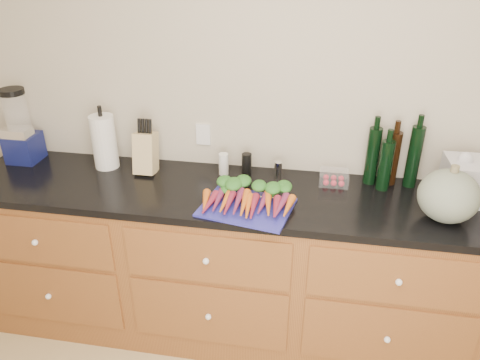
% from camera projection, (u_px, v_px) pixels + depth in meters
% --- Properties ---
extents(wall_back, '(4.10, 0.05, 2.60)m').
position_uv_depth(wall_back, '(313.00, 108.00, 2.48)').
color(wall_back, '#BAB09A').
rests_on(wall_back, ground).
extents(cabinets, '(3.60, 0.64, 0.90)m').
position_uv_depth(cabinets, '(300.00, 274.00, 2.59)').
color(cabinets, brown).
rests_on(cabinets, ground).
extents(countertop, '(3.64, 0.62, 0.04)m').
position_uv_depth(countertop, '(306.00, 200.00, 2.38)').
color(countertop, black).
rests_on(countertop, cabinets).
extents(cutting_board, '(0.48, 0.39, 0.01)m').
position_uv_depth(cutting_board, '(247.00, 207.00, 2.27)').
color(cutting_board, '#282893').
rests_on(cutting_board, countertop).
extents(carrots, '(0.45, 0.30, 0.06)m').
position_uv_depth(carrots, '(248.00, 198.00, 2.28)').
color(carrots, orange).
rests_on(carrots, cutting_board).
extents(squash, '(0.27, 0.27, 0.25)m').
position_uv_depth(squash, '(449.00, 196.00, 2.13)').
color(squash, '#5B6857').
rests_on(squash, countertop).
extents(blender_appliance, '(0.17, 0.17, 0.43)m').
position_uv_depth(blender_appliance, '(20.00, 130.00, 2.66)').
color(blender_appliance, '#10164D').
rests_on(blender_appliance, countertop).
extents(paper_towel, '(0.14, 0.14, 0.30)m').
position_uv_depth(paper_towel, '(104.00, 142.00, 2.61)').
color(paper_towel, white).
rests_on(paper_towel, countertop).
extents(knife_block, '(0.11, 0.11, 0.22)m').
position_uv_depth(knife_block, '(146.00, 153.00, 2.57)').
color(knife_block, tan).
rests_on(knife_block, countertop).
extents(grinder_salt, '(0.05, 0.05, 0.12)m').
position_uv_depth(grinder_salt, '(224.00, 164.00, 2.56)').
color(grinder_salt, silver).
rests_on(grinder_salt, countertop).
extents(grinder_pepper, '(0.05, 0.05, 0.13)m').
position_uv_depth(grinder_pepper, '(247.00, 165.00, 2.54)').
color(grinder_pepper, black).
rests_on(grinder_pepper, countertop).
extents(canister_chrome, '(0.04, 0.04, 0.10)m').
position_uv_depth(canister_chrome, '(278.00, 170.00, 2.52)').
color(canister_chrome, silver).
rests_on(canister_chrome, countertop).
extents(tomato_box, '(0.15, 0.12, 0.07)m').
position_uv_depth(tomato_box, '(334.00, 178.00, 2.48)').
color(tomato_box, white).
rests_on(tomato_box, countertop).
extents(bottles, '(0.27, 0.14, 0.33)m').
position_uv_depth(bottles, '(392.00, 159.00, 2.41)').
color(bottles, black).
rests_on(bottles, countertop).
extents(grocery_bag, '(0.29, 0.23, 0.21)m').
position_uv_depth(grocery_bag, '(474.00, 181.00, 2.30)').
color(grocery_bag, silver).
rests_on(grocery_bag, countertop).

